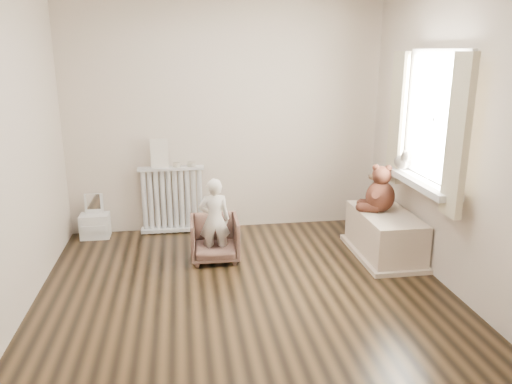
{
  "coord_description": "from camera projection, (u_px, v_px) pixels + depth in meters",
  "views": [
    {
      "loc": [
        -0.5,
        -3.88,
        2.04
      ],
      "look_at": [
        0.15,
        0.45,
        0.8
      ],
      "focal_mm": 35.0,
      "sensor_mm": 36.0,
      "label": 1
    }
  ],
  "objects": [
    {
      "name": "right_wall",
      "position": [
        456.0,
        142.0,
        4.22
      ],
      "size": [
        0.02,
        3.6,
        2.6
      ],
      "primitive_type": "cube",
      "color": "beige",
      "rests_on": "ground"
    },
    {
      "name": "curtain_left",
      "position": [
        458.0,
        137.0,
        3.92
      ],
      "size": [
        0.06,
        0.26,
        1.3
      ],
      "primitive_type": "cube",
      "color": "beige",
      "rests_on": "right_wall"
    },
    {
      "name": "tin_a",
      "position": [
        177.0,
        165.0,
        5.62
      ],
      "size": [
        0.09,
        0.09,
        0.05
      ],
      "primitive_type": "cylinder",
      "color": "#A59E8C",
      "rests_on": "radiator"
    },
    {
      "name": "front_wall",
      "position": [
        297.0,
        221.0,
        2.25
      ],
      "size": [
        3.6,
        0.02,
        2.6
      ],
      "primitive_type": "cube",
      "color": "beige",
      "rests_on": "ground"
    },
    {
      "name": "teddy_bear",
      "position": [
        381.0,
        191.0,
        5.07
      ],
      "size": [
        0.48,
        0.43,
        0.48
      ],
      "primitive_type": null,
      "rotation": [
        0.0,
        0.0,
        -0.4
      ],
      "color": "#3C1B12",
      "rests_on": "toy_bench"
    },
    {
      "name": "toy_vanity",
      "position": [
        94.0,
        214.0,
        5.6
      ],
      "size": [
        0.32,
        0.23,
        0.5
      ],
      "primitive_type": "cube",
      "color": "silver",
      "rests_on": "floor"
    },
    {
      "name": "back_wall",
      "position": [
        225.0,
        118.0,
        5.68
      ],
      "size": [
        3.6,
        0.02,
        2.6
      ],
      "primitive_type": "cube",
      "color": "beige",
      "rests_on": "ground"
    },
    {
      "name": "child",
      "position": [
        214.0,
        220.0,
        4.9
      ],
      "size": [
        0.31,
        0.21,
        0.84
      ],
      "primitive_type": "imported",
      "rotation": [
        0.0,
        0.0,
        3.12
      ],
      "color": "white",
      "rests_on": "armchair"
    },
    {
      "name": "paper_doll",
      "position": [
        159.0,
        153.0,
        5.55
      ],
      "size": [
        0.2,
        0.02,
        0.33
      ],
      "primitive_type": "cube",
      "color": "beige",
      "rests_on": "radiator"
    },
    {
      "name": "plush_cat",
      "position": [
        402.0,
        160.0,
        4.95
      ],
      "size": [
        0.16,
        0.25,
        0.21
      ],
      "primitive_type": null,
      "rotation": [
        0.0,
        0.0,
        0.04
      ],
      "color": "#655D55",
      "rests_on": "window_sill"
    },
    {
      "name": "window",
      "position": [
        436.0,
        119.0,
        4.46
      ],
      "size": [
        0.03,
        0.9,
        1.1
      ],
      "primitive_type": "cube",
      "color": "white",
      "rests_on": "right_wall"
    },
    {
      "name": "window_sill",
      "position": [
        421.0,
        182.0,
        4.61
      ],
      "size": [
        0.22,
        1.1,
        0.06
      ],
      "primitive_type": "cube",
      "color": "silver",
      "rests_on": "right_wall"
    },
    {
      "name": "left_wall",
      "position": [
        6.0,
        154.0,
        3.71
      ],
      "size": [
        0.02,
        3.6,
        2.6
      ],
      "primitive_type": "cube",
      "color": "beige",
      "rests_on": "ground"
    },
    {
      "name": "armchair",
      "position": [
        215.0,
        239.0,
        5.01
      ],
      "size": [
        0.48,
        0.5,
        0.45
      ],
      "primitive_type": "imported",
      "rotation": [
        0.0,
        0.0,
        -0.02
      ],
      "color": "brown",
      "rests_on": "floor"
    },
    {
      "name": "floor",
      "position": [
        247.0,
        295.0,
        4.32
      ],
      "size": [
        3.6,
        3.6,
        0.01
      ],
      "primitive_type": "cube",
      "color": "black",
      "rests_on": "ground"
    },
    {
      "name": "tin_b",
      "position": [
        191.0,
        164.0,
        5.64
      ],
      "size": [
        0.09,
        0.09,
        0.05
      ],
      "primitive_type": "cylinder",
      "color": "#A59E8C",
      "rests_on": "radiator"
    },
    {
      "name": "curtain_right",
      "position": [
        397.0,
        118.0,
        5.0
      ],
      "size": [
        0.06,
        0.26,
        1.3
      ],
      "primitive_type": "cube",
      "color": "beige",
      "rests_on": "right_wall"
    },
    {
      "name": "radiator",
      "position": [
        172.0,
        200.0,
        5.72
      ],
      "size": [
        0.74,
        0.14,
        0.78
      ],
      "primitive_type": "cube",
      "color": "silver",
      "rests_on": "floor"
    },
    {
      "name": "toy_bench",
      "position": [
        385.0,
        237.0,
        5.12
      ],
      "size": [
        0.51,
        0.97,
        0.46
      ],
      "primitive_type": "cube",
      "color": "beige",
      "rests_on": "floor"
    }
  ]
}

